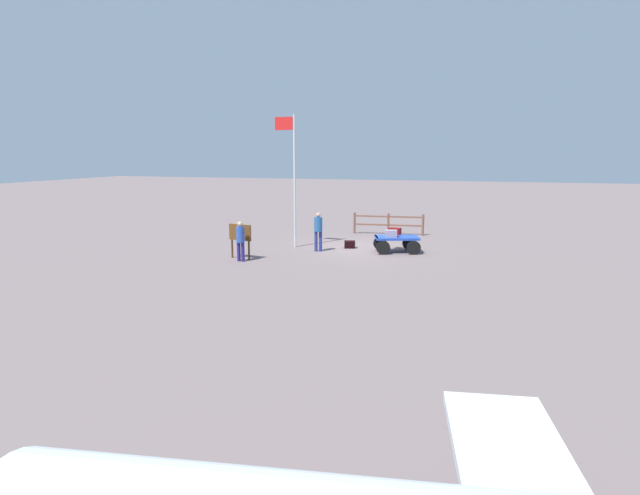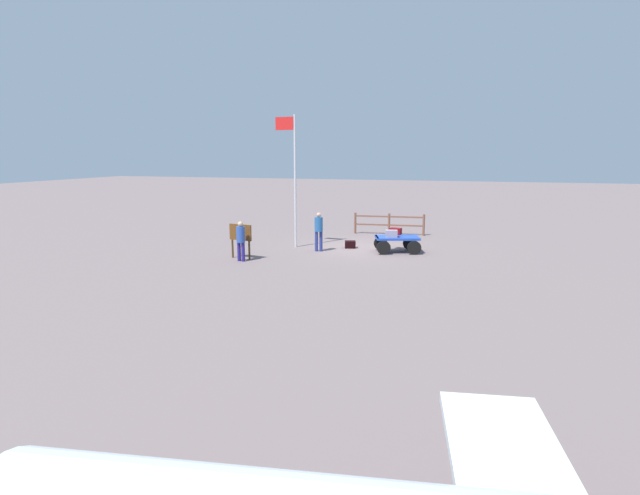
% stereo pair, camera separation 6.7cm
% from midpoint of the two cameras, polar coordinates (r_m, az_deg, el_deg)
% --- Properties ---
extents(ground_plane, '(120.00, 120.00, 0.00)m').
position_cam_midpoint_polar(ground_plane, '(23.36, 4.39, -0.08)').
color(ground_plane, '#716060').
extents(luggage_cart, '(2.17, 1.74, 0.69)m').
position_cam_midpoint_polar(luggage_cart, '(22.53, 8.38, 0.71)').
color(luggage_cart, '#2347B4').
rests_on(luggage_cart, ground).
extents(suitcase_tan, '(0.55, 0.42, 0.28)m').
position_cam_midpoint_polar(suitcase_tan, '(23.10, 8.25, 1.82)').
color(suitcase_tan, maroon).
rests_on(suitcase_tan, luggage_cart).
extents(suitcase_navy, '(0.56, 0.44, 0.30)m').
position_cam_midpoint_polar(suitcase_navy, '(22.31, 7.81, 1.55)').
color(suitcase_navy, gray).
rests_on(suitcase_navy, luggage_cart).
extents(suitcase_grey, '(0.56, 0.50, 0.32)m').
position_cam_midpoint_polar(suitcase_grey, '(23.37, 3.24, 0.34)').
color(suitcase_grey, black).
rests_on(suitcase_grey, ground).
extents(worker_lead, '(0.43, 0.43, 1.71)m').
position_cam_midpoint_polar(worker_lead, '(22.42, -0.28, 2.13)').
color(worker_lead, navy).
rests_on(worker_lead, ground).
extents(worker_trailing, '(0.39, 0.39, 1.60)m').
position_cam_midpoint_polar(worker_trailing, '(20.58, -8.94, 1.00)').
color(worker_trailing, navy).
rests_on(worker_trailing, ground).
extents(flagpole, '(0.98, 0.13, 5.94)m').
position_cam_midpoint_polar(flagpole, '(23.32, -3.16, 8.56)').
color(flagpole, silver).
rests_on(flagpole, ground).
extents(signboard, '(1.05, 0.26, 1.42)m').
position_cam_midpoint_polar(signboard, '(21.09, -8.97, 1.31)').
color(signboard, '#4C3319').
rests_on(signboard, ground).
extents(wooden_fence, '(3.72, 0.42, 1.12)m').
position_cam_midpoint_polar(wooden_fence, '(27.40, 7.53, 2.78)').
color(wooden_fence, brown).
rests_on(wooden_fence, ground).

